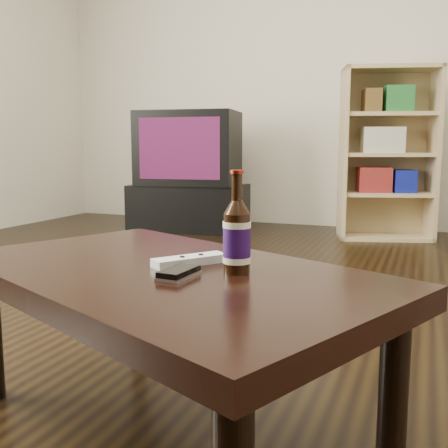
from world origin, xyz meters
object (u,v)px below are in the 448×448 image
(coffee_table, at_px, (165,290))
(phone, at_px, (179,273))
(tv_stand, at_px, (189,207))
(bookshelf, at_px, (386,151))
(remote, at_px, (190,260))
(beer_bottle, at_px, (237,237))
(tv, at_px, (189,148))

(coffee_table, bearing_deg, phone, -43.82)
(tv_stand, height_order, coffee_table, coffee_table)
(bookshelf, distance_m, remote, 2.89)
(remote, bearing_deg, tv_stand, 151.51)
(bookshelf, relative_size, remote, 7.01)
(beer_bottle, xyz_separation_m, remote, (-0.13, 0.03, -0.07))
(beer_bottle, bearing_deg, coffee_table, -174.07)
(beer_bottle, relative_size, remote, 1.29)
(tv, distance_m, bookshelf, 1.50)
(tv_stand, distance_m, tv, 0.47)
(coffee_table, xyz_separation_m, beer_bottle, (0.17, 0.02, 0.13))
(bookshelf, xyz_separation_m, phone, (-0.19, -2.99, -0.24))
(bookshelf, relative_size, phone, 11.10)
(tv_stand, xyz_separation_m, beer_bottle, (1.40, -2.74, 0.29))
(tv_stand, distance_m, bookshelf, 1.56)
(tv, height_order, phone, tv)
(phone, distance_m, remote, 0.12)
(tv_stand, relative_size, tv, 1.11)
(tv, xyz_separation_m, bookshelf, (1.49, 0.17, -0.02))
(beer_bottle, bearing_deg, tv, 117.10)
(bookshelf, height_order, beer_bottle, bookshelf)
(coffee_table, bearing_deg, tv, 114.08)
(beer_bottle, bearing_deg, bookshelf, 88.30)
(tv_stand, height_order, remote, remote)
(coffee_table, relative_size, phone, 10.90)
(phone, xyz_separation_m, remote, (-0.03, 0.12, 0.00))
(tv_stand, distance_m, coffee_table, 3.02)
(coffee_table, distance_m, beer_bottle, 0.21)
(tv_stand, height_order, phone, phone)
(tv_stand, bearing_deg, bookshelf, -1.09)
(beer_bottle, height_order, phone, beer_bottle)
(bookshelf, xyz_separation_m, remote, (-0.21, -2.88, -0.23))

